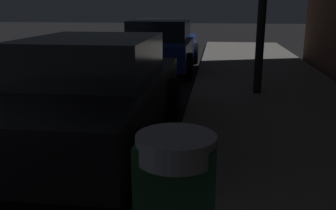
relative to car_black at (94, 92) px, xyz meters
name	(u,v)px	position (x,y,z in m)	size (l,w,h in m)	color
car_black	(94,92)	(0.00, 0.00, 0.00)	(2.05, 4.24, 1.43)	black
car_blue	(161,45)	(0.00, 6.01, 0.02)	(2.05, 4.21, 1.43)	navy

